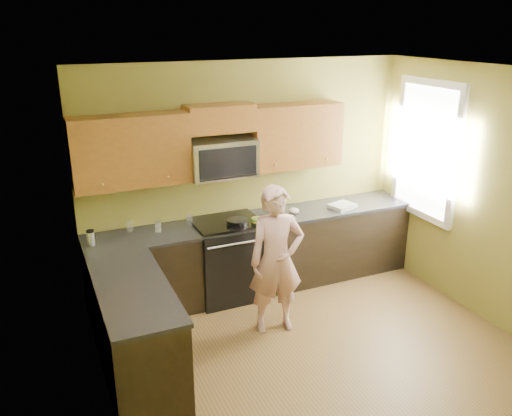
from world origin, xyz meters
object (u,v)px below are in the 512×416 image
woman (276,260)px  frying_pan (237,224)px  travel_mug (92,246)px  stove (228,259)px  microwave (222,176)px  butter_tub (257,224)px

woman → frying_pan: (-0.14, 0.73, 0.16)m
travel_mug → stove: bearing=1.3°
woman → frying_pan: size_ratio=3.81×
microwave → woman: microwave is taller
woman → travel_mug: woman is taller
woman → butter_tub: bearing=92.1°
stove → microwave: 0.98m
butter_tub → stove: bearing=151.7°
frying_pan → travel_mug: travel_mug is taller
microwave → travel_mug: (-1.50, -0.16, -0.53)m
microwave → butter_tub: (0.31, -0.29, -0.53)m
frying_pan → butter_tub: size_ratio=3.05×
woman → microwave: bearing=111.9°
stove → frying_pan: 0.50m
travel_mug → woman: bearing=-25.9°
butter_tub → woman: bearing=-97.7°
butter_tub → travel_mug: 1.81m
woman → travel_mug: (-1.71, 0.83, 0.13)m
woman → frying_pan: woman is taller
woman → butter_tub: (0.09, 0.70, 0.13)m
microwave → frying_pan: size_ratio=1.83×
microwave → frying_pan: bearing=-73.9°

